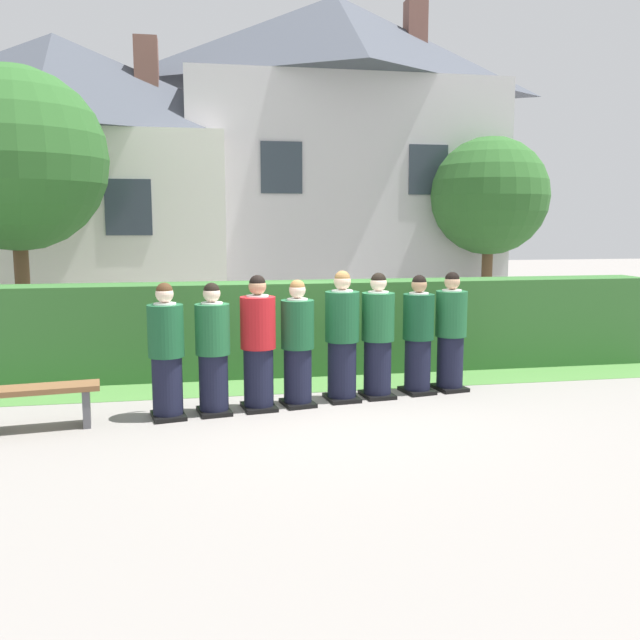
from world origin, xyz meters
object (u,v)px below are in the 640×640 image
at_px(student_front_row_3, 298,346).
at_px(student_front_row_4, 342,339).
at_px(student_in_red_blazer, 258,346).
at_px(student_front_row_5, 378,338).
at_px(student_front_row_7, 451,334).
at_px(student_front_row_1, 213,352).
at_px(student_front_row_6, 418,337).
at_px(student_front_row_0, 166,354).
at_px(wooden_bench, 32,398).

xyz_separation_m(student_front_row_3, student_front_row_4, (0.59, 0.14, 0.05)).
bearing_deg(student_front_row_4, student_in_red_blazer, -168.07).
bearing_deg(student_front_row_5, student_front_row_7, 10.05).
relative_size(student_front_row_1, student_front_row_5, 0.96).
height_order(student_front_row_4, student_front_row_6, student_front_row_4).
height_order(student_front_row_3, student_front_row_6, student_front_row_6).
relative_size(student_front_row_4, student_front_row_7, 1.03).
height_order(student_front_row_0, student_front_row_3, student_front_row_0).
relative_size(student_front_row_3, wooden_bench, 1.09).
bearing_deg(student_front_row_5, student_front_row_3, -168.52).
bearing_deg(student_front_row_4, student_front_row_3, -166.30).
bearing_deg(student_front_row_7, student_front_row_5, -169.95).
bearing_deg(wooden_bench, student_front_row_6, 9.84).
bearing_deg(wooden_bench, student_front_row_1, 8.53).
relative_size(student_front_row_0, student_in_red_blazer, 0.97).
relative_size(student_in_red_blazer, wooden_bench, 1.14).
bearing_deg(student_front_row_6, student_front_row_4, -169.92).
height_order(student_front_row_4, student_front_row_7, student_front_row_4).
xyz_separation_m(student_front_row_5, student_front_row_7, (1.06, 0.19, -0.01)).
height_order(student_front_row_3, student_front_row_7, student_front_row_7).
xyz_separation_m(student_front_row_4, student_front_row_5, (0.49, 0.07, -0.02)).
distance_m(student_front_row_0, student_front_row_4, 2.19).
relative_size(student_front_row_3, student_front_row_6, 0.99).
bearing_deg(student_front_row_6, student_front_row_1, -169.22).
relative_size(student_front_row_0, student_front_row_5, 0.97).
height_order(student_front_row_0, student_front_row_6, student_front_row_0).
bearing_deg(student_front_row_7, student_front_row_0, -169.62).
height_order(student_front_row_1, student_in_red_blazer, student_in_red_blazer).
bearing_deg(student_front_row_1, student_front_row_6, 10.78).
xyz_separation_m(student_front_row_3, student_front_row_5, (1.08, 0.22, 0.03)).
distance_m(student_front_row_7, wooden_bench, 5.22).
bearing_deg(student_front_row_7, student_front_row_3, -169.23).
height_order(student_front_row_3, student_front_row_5, student_front_row_5).
xyz_separation_m(student_front_row_1, student_front_row_5, (2.11, 0.40, 0.03)).
distance_m(student_in_red_blazer, student_front_row_6, 2.19).
distance_m(student_front_row_5, wooden_bench, 4.14).
bearing_deg(wooden_bench, student_in_red_blazer, 8.82).
bearing_deg(student_front_row_4, student_front_row_1, -168.76).
xyz_separation_m(student_front_row_0, student_front_row_6, (3.22, 0.60, -0.00)).
relative_size(student_front_row_6, wooden_bench, 1.09).
bearing_deg(student_in_red_blazer, student_front_row_4, 11.93).
bearing_deg(student_front_row_3, student_front_row_1, -170.18).
relative_size(student_front_row_3, student_front_row_4, 0.94).
bearing_deg(student_in_red_blazer, student_front_row_0, -170.13).
bearing_deg(student_front_row_3, wooden_bench, -171.02).
distance_m(student_front_row_4, student_front_row_7, 1.57).
bearing_deg(student_front_row_0, student_front_row_1, 9.88).
bearing_deg(student_front_row_4, student_front_row_0, -169.09).
xyz_separation_m(student_front_row_5, student_front_row_6, (0.58, 0.11, -0.02)).
relative_size(student_front_row_4, student_front_row_5, 1.02).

